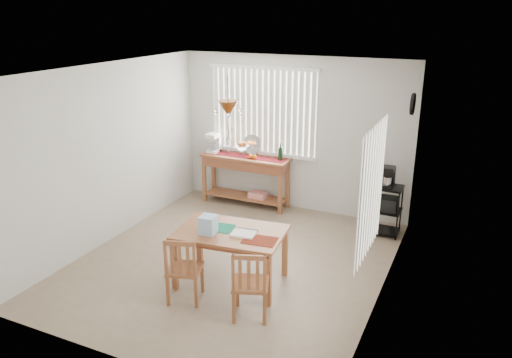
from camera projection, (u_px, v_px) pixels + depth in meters
The scene contains 10 objects.
ground at pixel (233, 262), 6.86m from camera, with size 4.00×4.50×0.01m, color gray.
room_shell at pixel (231, 143), 6.32m from camera, with size 4.20×4.70×2.70m.
sideboard at pixel (246, 169), 8.68m from camera, with size 1.56×0.44×0.88m.
sideboard_items at pixel (232, 147), 8.68m from camera, with size 1.49×0.37×0.67m.
wire_cart at pixel (386, 205), 7.58m from camera, with size 0.46×0.37×0.78m.
cart_items at pixel (388, 177), 7.44m from camera, with size 0.18×0.22×0.32m.
dining_table at pixel (231, 237), 6.17m from camera, with size 1.41×0.99×0.71m.
table_items at pixel (217, 227), 6.05m from camera, with size 1.06×0.46×0.23m.
chair_left at pixel (184, 269), 5.83m from camera, with size 0.49×0.49×0.84m.
chair_right at pixel (250, 285), 5.50m from camera, with size 0.50×0.50×0.85m.
Camera 1 is at (2.85, -5.42, 3.31)m, focal length 35.00 mm.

